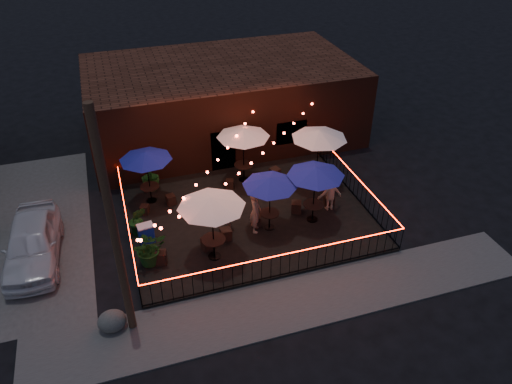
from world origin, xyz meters
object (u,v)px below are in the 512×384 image
at_px(cafe_table_2, 270,182).
at_px(cafe_table_4, 316,172).
at_px(utility_pole, 114,232).
at_px(cafe_table_1, 145,156).
at_px(boulder, 112,321).
at_px(cafe_table_3, 243,134).
at_px(cooler, 146,234).
at_px(cafe_table_0, 211,203).
at_px(cafe_table_5, 319,135).

distance_m(cafe_table_2, cafe_table_4, 1.92).
distance_m(utility_pole, cafe_table_1, 7.28).
relative_size(cafe_table_2, boulder, 3.20).
bearing_deg(cafe_table_3, boulder, -132.63).
relative_size(utility_pole, cafe_table_1, 2.85).
distance_m(utility_pole, cooler, 5.44).
height_order(utility_pole, cafe_table_2, utility_pole).
height_order(cafe_table_1, cafe_table_2, cafe_table_1).
distance_m(cafe_table_2, cafe_table_3, 3.88).
height_order(cafe_table_0, boulder, cafe_table_0).
relative_size(cafe_table_4, cooler, 3.60).
distance_m(cafe_table_4, cafe_table_5, 2.89).
relative_size(cafe_table_0, cooler, 3.39).
relative_size(cafe_table_4, boulder, 3.22).
height_order(cafe_table_2, boulder, cafe_table_2).
bearing_deg(cafe_table_3, cafe_table_1, -174.64).
distance_m(cafe_table_1, cooler, 3.44).
bearing_deg(utility_pole, boulder, 169.73).
xyz_separation_m(cafe_table_0, boulder, (-4.00, -2.30, -2.32)).
xyz_separation_m(cafe_table_1, cafe_table_4, (6.29, -3.49, 0.08)).
bearing_deg(cooler, cafe_table_1, 71.00).
bearing_deg(utility_pole, cafe_table_2, 30.15).
xyz_separation_m(cafe_table_3, cafe_table_5, (3.13, -1.32, 0.08)).
height_order(utility_pole, cafe_table_4, utility_pole).
relative_size(cafe_table_4, cafe_table_5, 1.05).
xyz_separation_m(cafe_table_0, cooler, (-2.35, 1.69, -2.11)).
bearing_deg(cafe_table_1, cafe_table_4, -29.05).
relative_size(cafe_table_0, cafe_table_1, 1.00).
bearing_deg(utility_pole, cafe_table_1, 77.00).
height_order(cafe_table_0, cafe_table_1, cafe_table_0).
distance_m(cafe_table_2, boulder, 7.68).
bearing_deg(cafe_table_4, boulder, -158.67).
bearing_deg(boulder, cafe_table_2, 26.99).
relative_size(cafe_table_2, cooler, 3.57).
height_order(cafe_table_0, cafe_table_2, cafe_table_0).
distance_m(cafe_table_3, cafe_table_5, 3.40).
bearing_deg(cafe_table_2, cafe_table_3, 89.10).
relative_size(cafe_table_1, cooler, 3.40).
xyz_separation_m(cafe_table_3, cooler, (-5.01, -3.25, -2.04)).
bearing_deg(cooler, cafe_table_3, 25.34).
xyz_separation_m(cafe_table_0, cafe_table_3, (2.66, 4.94, -0.07)).
distance_m(cafe_table_1, cafe_table_2, 5.58).
xyz_separation_m(utility_pole, cafe_table_5, (9.17, 6.02, -1.31)).
bearing_deg(boulder, utility_pole, -10.27).
bearing_deg(cafe_table_5, cafe_table_3, 157.11).
xyz_separation_m(utility_pole, cafe_table_1, (1.60, 6.93, -1.57)).
distance_m(cafe_table_4, cooler, 7.16).
relative_size(cafe_table_3, cafe_table_5, 1.04).
distance_m(cafe_table_0, cafe_table_5, 6.83).
bearing_deg(boulder, cafe_table_4, 21.33).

